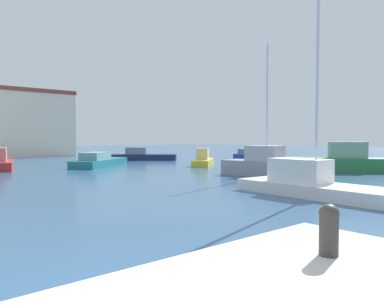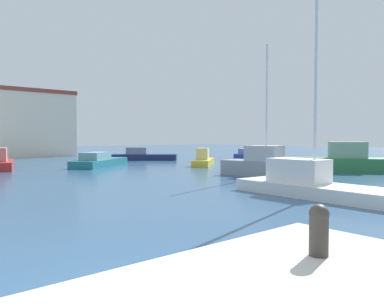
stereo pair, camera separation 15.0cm
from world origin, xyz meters
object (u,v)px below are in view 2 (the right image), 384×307
(mooring_bollard, at_px, (319,228))
(sailboat_white_center_channel, at_px, (309,183))
(sailboat_grey_near_pier, at_px, (266,164))
(motorboat_teal_outer_mooring, at_px, (99,161))
(motorboat_blue_mid_harbor, at_px, (247,155))
(motorboat_navy_distant_east, at_px, (142,156))
(motorboat_yellow_behind_lamppost, at_px, (203,160))
(motorboat_green_far_right, at_px, (346,162))

(mooring_bollard, bearing_deg, sailboat_white_center_channel, 32.73)
(sailboat_grey_near_pier, relative_size, motorboat_teal_outer_mooring, 1.19)
(sailboat_white_center_channel, bearing_deg, motorboat_blue_mid_harbor, 46.65)
(sailboat_grey_near_pier, xyz_separation_m, motorboat_navy_distant_east, (3.66, 19.76, -0.26))
(mooring_bollard, distance_m, sailboat_white_center_channel, 11.73)
(motorboat_navy_distant_east, distance_m, motorboat_yellow_behind_lamppost, 10.29)
(motorboat_teal_outer_mooring, xyz_separation_m, motorboat_yellow_behind_lamppost, (7.53, -4.85, 0.01))
(sailboat_grey_near_pier, distance_m, motorboat_yellow_behind_lamppost, 10.03)
(motorboat_navy_distant_east, relative_size, motorboat_yellow_behind_lamppost, 1.35)
(sailboat_grey_near_pier, distance_m, motorboat_green_far_right, 7.06)
(mooring_bollard, distance_m, motorboat_navy_distant_east, 37.44)
(motorboat_navy_distant_east, bearing_deg, sailboat_white_center_channel, -108.60)
(motorboat_yellow_behind_lamppost, xyz_separation_m, motorboat_green_far_right, (3.56, -11.22, 0.22))
(sailboat_grey_near_pier, distance_m, sailboat_white_center_channel, 8.19)
(motorboat_navy_distant_east, height_order, motorboat_yellow_behind_lamppost, motorboat_yellow_behind_lamppost)
(mooring_bollard, bearing_deg, motorboat_yellow_behind_lamppost, 50.52)
(motorboat_navy_distant_east, xyz_separation_m, sailboat_white_center_channel, (-8.79, -26.13, 0.06))
(motorboat_blue_mid_harbor, xyz_separation_m, motorboat_yellow_behind_lamppost, (-10.20, -3.88, 0.02))
(mooring_bollard, xyz_separation_m, sailboat_grey_near_pier, (14.98, 12.71, -0.57))
(sailboat_grey_near_pier, height_order, motorboat_blue_mid_harbor, sailboat_grey_near_pier)
(mooring_bollard, xyz_separation_m, motorboat_teal_outer_mooring, (10.74, 27.03, -0.86))
(motorboat_blue_mid_harbor, bearing_deg, motorboat_yellow_behind_lamppost, -159.18)
(sailboat_grey_near_pier, distance_m, motorboat_blue_mid_harbor, 18.97)
(mooring_bollard, distance_m, motorboat_teal_outer_mooring, 29.09)
(motorboat_teal_outer_mooring, distance_m, motorboat_navy_distant_east, 9.59)
(motorboat_yellow_behind_lamppost, bearing_deg, sailboat_grey_near_pier, -109.12)
(motorboat_navy_distant_east, bearing_deg, motorboat_green_far_right, -81.58)
(motorboat_navy_distant_east, height_order, sailboat_white_center_channel, sailboat_white_center_channel)
(sailboat_grey_near_pier, bearing_deg, sailboat_white_center_channel, -128.85)
(motorboat_navy_distant_east, distance_m, sailboat_white_center_channel, 27.57)
(motorboat_blue_mid_harbor, relative_size, sailboat_white_center_channel, 0.54)
(sailboat_white_center_channel, distance_m, motorboat_yellow_behind_lamppost, 17.94)
(sailboat_grey_near_pier, bearing_deg, motorboat_green_far_right, -14.39)
(sailboat_grey_near_pier, bearing_deg, motorboat_navy_distant_east, 79.51)
(sailboat_white_center_channel, height_order, motorboat_yellow_behind_lamppost, sailboat_white_center_channel)
(motorboat_yellow_behind_lamppost, relative_size, motorboat_green_far_right, 0.58)
(sailboat_white_center_channel, bearing_deg, motorboat_teal_outer_mooring, 87.54)
(mooring_bollard, distance_m, motorboat_blue_mid_harbor, 38.59)
(motorboat_blue_mid_harbor, xyz_separation_m, motorboat_navy_distant_east, (-9.82, 6.41, 0.04))
(mooring_bollard, xyz_separation_m, sailboat_white_center_channel, (9.85, 6.33, -0.77))
(motorboat_blue_mid_harbor, distance_m, motorboat_green_far_right, 16.50)
(mooring_bollard, height_order, motorboat_blue_mid_harbor, mooring_bollard)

